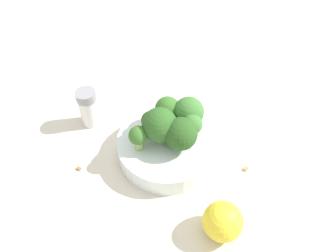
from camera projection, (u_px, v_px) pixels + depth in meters
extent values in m
plane|color=beige|center=(168.00, 153.00, 0.60)|extent=(3.00, 3.00, 0.00)
cylinder|color=silver|center=(168.00, 147.00, 0.58)|extent=(0.18, 0.18, 0.04)
cylinder|color=#84AD66|center=(160.00, 135.00, 0.56)|extent=(0.02, 0.02, 0.03)
sphere|color=#2D5B23|center=(160.00, 125.00, 0.54)|extent=(0.06, 0.06, 0.06)
cylinder|color=#7A9E5B|center=(188.00, 122.00, 0.58)|extent=(0.02, 0.02, 0.03)
sphere|color=#3D7533|center=(188.00, 112.00, 0.56)|extent=(0.05, 0.05, 0.05)
cylinder|color=#8EB770|center=(139.00, 143.00, 0.55)|extent=(0.02, 0.02, 0.03)
sphere|color=#386B28|center=(138.00, 136.00, 0.53)|extent=(0.03, 0.03, 0.03)
cylinder|color=#8EB770|center=(168.00, 118.00, 0.59)|extent=(0.02, 0.02, 0.03)
sphere|color=#386B28|center=(167.00, 109.00, 0.57)|extent=(0.04, 0.04, 0.04)
cylinder|color=#7A9E5B|center=(151.00, 127.00, 0.58)|extent=(0.02, 0.02, 0.02)
sphere|color=#28511E|center=(150.00, 120.00, 0.57)|extent=(0.03, 0.03, 0.03)
cylinder|color=#7A9E5B|center=(191.00, 133.00, 0.56)|extent=(0.02, 0.02, 0.03)
sphere|color=#3D7533|center=(192.00, 124.00, 0.54)|extent=(0.04, 0.04, 0.04)
cylinder|color=#84AD66|center=(180.00, 143.00, 0.55)|extent=(0.02, 0.02, 0.03)
sphere|color=#28511E|center=(181.00, 134.00, 0.53)|extent=(0.06, 0.06, 0.06)
cylinder|color=silver|center=(90.00, 111.00, 0.63)|extent=(0.04, 0.04, 0.06)
cylinder|color=gray|center=(86.00, 96.00, 0.60)|extent=(0.04, 0.04, 0.02)
sphere|color=yellow|center=(223.00, 221.00, 0.47)|extent=(0.06, 0.06, 0.06)
cube|color=#AD7F4C|center=(246.00, 168.00, 0.57)|extent=(0.01, 0.01, 0.01)
cube|color=olive|center=(79.00, 168.00, 0.57)|extent=(0.01, 0.01, 0.01)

